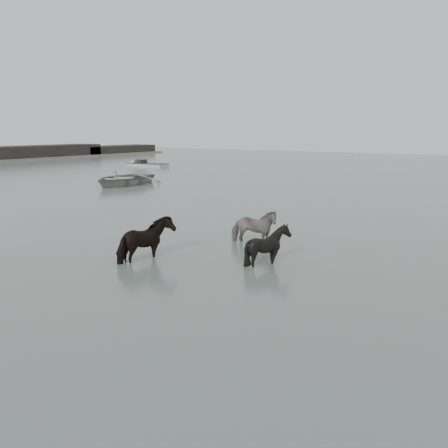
{
  "coord_description": "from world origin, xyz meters",
  "views": [
    {
      "loc": [
        8.41,
        -11.47,
        3.96
      ],
      "look_at": [
        -0.14,
        1.34,
        1.0
      ],
      "focal_mm": 40.0,
      "sensor_mm": 36.0,
      "label": 1
    }
  ],
  "objects_px": {
    "pony_pinto": "(254,223)",
    "rowboat_lead": "(123,177)",
    "pony_black": "(268,241)",
    "pony_dark": "(147,235)"
  },
  "relations": [
    {
      "from": "pony_pinto",
      "to": "rowboat_lead",
      "type": "relative_size",
      "value": 0.3
    },
    {
      "from": "pony_black",
      "to": "pony_dark",
      "type": "bearing_deg",
      "value": 96.35
    },
    {
      "from": "pony_black",
      "to": "rowboat_lead",
      "type": "xyz_separation_m",
      "value": [
        -18.73,
        12.83,
        -0.14
      ]
    },
    {
      "from": "pony_pinto",
      "to": "pony_black",
      "type": "bearing_deg",
      "value": -160.25
    },
    {
      "from": "pony_pinto",
      "to": "pony_dark",
      "type": "distance_m",
      "value": 4.09
    },
    {
      "from": "pony_pinto",
      "to": "rowboat_lead",
      "type": "bearing_deg",
      "value": 38.39
    },
    {
      "from": "pony_dark",
      "to": "rowboat_lead",
      "type": "relative_size",
      "value": 0.29
    },
    {
      "from": "pony_black",
      "to": "rowboat_lead",
      "type": "relative_size",
      "value": 0.26
    },
    {
      "from": "pony_dark",
      "to": "pony_black",
      "type": "xyz_separation_m",
      "value": [
        3.27,
        1.65,
        -0.09
      ]
    },
    {
      "from": "pony_black",
      "to": "rowboat_lead",
      "type": "height_order",
      "value": "pony_black"
    }
  ]
}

